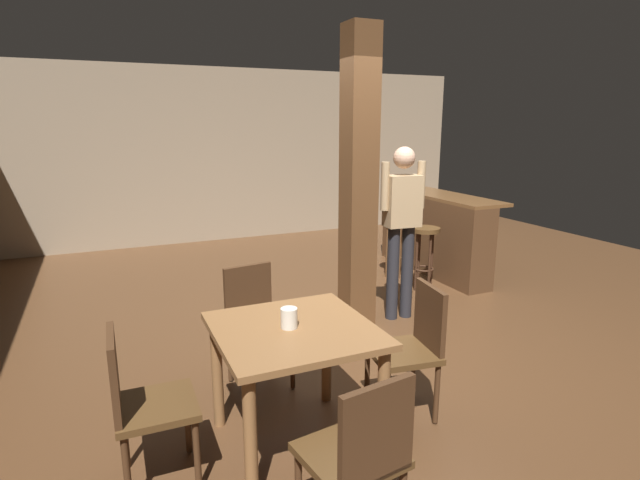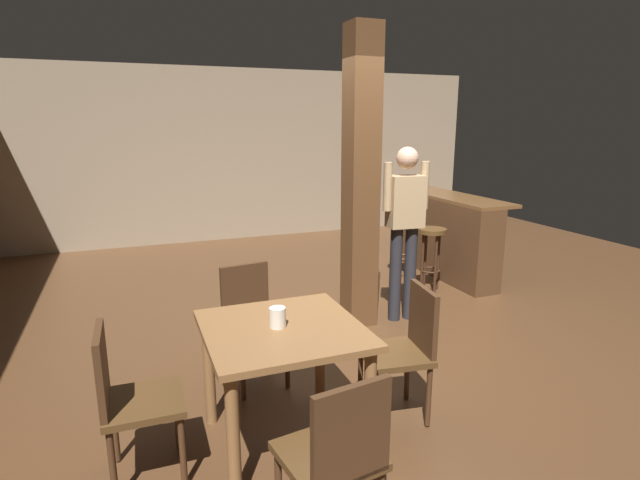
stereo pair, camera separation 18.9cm
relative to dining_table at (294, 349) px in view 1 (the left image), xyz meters
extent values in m
plane|color=#4C301C|center=(1.27, 1.22, -0.64)|extent=(10.80, 10.80, 0.00)
cube|color=gray|center=(1.27, 5.72, 0.76)|extent=(8.00, 0.10, 2.80)
cube|color=brown|center=(1.26, 1.58, 0.76)|extent=(0.28, 0.28, 2.80)
cube|color=brown|center=(0.00, 0.00, 0.12)|extent=(0.91, 0.91, 0.04)
cylinder|color=brown|center=(0.39, 0.39, -0.27)|extent=(0.07, 0.07, 0.73)
cylinder|color=brown|center=(-0.39, 0.39, -0.27)|extent=(0.07, 0.07, 0.73)
cylinder|color=brown|center=(0.39, -0.39, -0.27)|extent=(0.07, 0.07, 0.73)
cylinder|color=brown|center=(-0.39, -0.39, -0.27)|extent=(0.07, 0.07, 0.73)
cube|color=#4C3319|center=(-0.02, -0.77, -0.19)|extent=(0.48, 0.48, 0.04)
cube|color=#422816|center=(0.00, -0.96, 0.04)|extent=(0.38, 0.09, 0.45)
cylinder|color=#422816|center=(0.12, -0.58, -0.41)|extent=(0.04, 0.04, 0.43)
cube|color=#4C3319|center=(0.77, 0.02, -0.19)|extent=(0.47, 0.47, 0.04)
cube|color=#422816|center=(0.96, -0.01, 0.04)|extent=(0.09, 0.38, 0.45)
cylinder|color=#422816|center=(0.57, -0.13, -0.41)|extent=(0.04, 0.04, 0.43)
cylinder|color=#422816|center=(0.62, 0.22, -0.41)|extent=(0.04, 0.04, 0.43)
cylinder|color=#422816|center=(0.92, -0.18, -0.41)|extent=(0.04, 0.04, 0.43)
cylinder|color=#422816|center=(0.97, 0.17, -0.41)|extent=(0.04, 0.04, 0.43)
cube|color=#4C3319|center=(0.02, 0.76, -0.19)|extent=(0.48, 0.48, 0.04)
cube|color=#422816|center=(-0.01, 0.95, 0.04)|extent=(0.38, 0.09, 0.45)
cylinder|color=#422816|center=(0.21, 0.61, -0.41)|extent=(0.04, 0.04, 0.43)
cylinder|color=#422816|center=(-0.13, 0.56, -0.41)|extent=(0.04, 0.04, 0.43)
cylinder|color=#422816|center=(0.16, 0.96, -0.41)|extent=(0.04, 0.04, 0.43)
cylinder|color=#422816|center=(-0.18, 0.91, -0.41)|extent=(0.04, 0.04, 0.43)
cube|color=#4C3319|center=(-0.80, 0.01, -0.19)|extent=(0.43, 0.43, 0.04)
cube|color=#422816|center=(-0.99, 0.01, 0.04)|extent=(0.04, 0.38, 0.45)
cylinder|color=#422816|center=(-0.62, 0.18, -0.41)|extent=(0.04, 0.04, 0.43)
cylinder|color=#422816|center=(-0.62, -0.17, -0.41)|extent=(0.04, 0.04, 0.43)
cylinder|color=#422816|center=(-0.97, 0.18, -0.41)|extent=(0.04, 0.04, 0.43)
cylinder|color=#422816|center=(-0.97, -0.17, -0.41)|extent=(0.04, 0.04, 0.43)
cylinder|color=silver|center=(-0.03, 0.01, 0.20)|extent=(0.10, 0.10, 0.12)
cube|color=tan|center=(1.70, 1.50, 0.56)|extent=(0.36, 0.23, 0.50)
sphere|color=tan|center=(1.70, 1.50, 0.98)|extent=(0.23, 0.23, 0.21)
cylinder|color=#232328|center=(1.78, 1.50, -0.16)|extent=(0.13, 0.13, 0.95)
cylinder|color=#232328|center=(1.62, 1.51, -0.16)|extent=(0.13, 0.13, 0.95)
cylinder|color=tan|center=(1.90, 1.49, 0.71)|extent=(0.09, 0.09, 0.46)
cylinder|color=tan|center=(1.51, 1.52, 0.71)|extent=(0.09, 0.09, 0.46)
cube|color=brown|center=(3.07, 2.69, 0.38)|extent=(0.56, 1.94, 0.04)
cube|color=#4C301C|center=(2.97, 2.69, -0.14)|extent=(0.36, 1.94, 1.00)
cylinder|color=#4C3319|center=(2.45, 2.13, 0.09)|extent=(0.33, 0.33, 0.05)
torus|color=#382114|center=(2.45, 2.13, -0.38)|extent=(0.24, 0.24, 0.02)
cylinder|color=#382114|center=(2.45, 2.24, -0.29)|extent=(0.03, 0.03, 0.70)
cylinder|color=#382114|center=(2.45, 2.03, -0.29)|extent=(0.03, 0.03, 0.70)
cylinder|color=#382114|center=(2.55, 2.13, -0.29)|extent=(0.03, 0.03, 0.70)
cylinder|color=#382114|center=(2.34, 2.13, -0.29)|extent=(0.03, 0.03, 0.70)
cylinder|color=#4C3319|center=(2.41, 2.73, 0.12)|extent=(0.35, 0.35, 0.05)
torus|color=brown|center=(2.41, 2.73, -0.37)|extent=(0.25, 0.25, 0.02)
cylinder|color=brown|center=(2.41, 2.84, -0.27)|extent=(0.03, 0.03, 0.74)
cylinder|color=brown|center=(2.41, 2.61, -0.27)|extent=(0.03, 0.03, 0.74)
cylinder|color=brown|center=(2.53, 2.73, -0.27)|extent=(0.03, 0.03, 0.74)
cylinder|color=brown|center=(2.30, 2.73, -0.27)|extent=(0.03, 0.03, 0.74)
camera|label=1|loc=(-0.96, -2.56, 1.31)|focal=28.00mm
camera|label=2|loc=(-0.78, -2.63, 1.31)|focal=28.00mm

